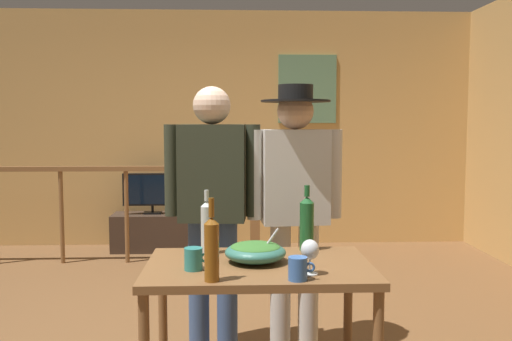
{
  "coord_description": "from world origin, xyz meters",
  "views": [
    {
      "loc": [
        0.24,
        -3.56,
        1.47
      ],
      "look_at": [
        0.37,
        -0.45,
        1.19
      ],
      "focal_mm": 39.21,
      "sensor_mm": 36.0,
      "label": 1
    }
  ],
  "objects_px": {
    "wine_bottle_green": "(307,222)",
    "mug_teal": "(194,259)",
    "salad_bowl": "(255,251)",
    "wine_bottle_amber": "(212,248)",
    "person_standing_left": "(212,196)",
    "serving_table": "(259,280)",
    "tv_console": "(153,232)",
    "framed_picture": "(307,89)",
    "stair_railing": "(145,198)",
    "person_standing_right": "(295,193)",
    "flat_screen_tv": "(152,190)",
    "wine_glass": "(310,251)",
    "mug_blue": "(298,269)",
    "wine_bottle_clear": "(207,227)"
  },
  "relations": [
    {
      "from": "wine_bottle_amber",
      "to": "serving_table",
      "type": "bearing_deg",
      "value": 53.04
    },
    {
      "from": "flat_screen_tv",
      "to": "mug_blue",
      "type": "relative_size",
      "value": 5.22
    },
    {
      "from": "framed_picture",
      "to": "mug_teal",
      "type": "relative_size",
      "value": 6.35
    },
    {
      "from": "tv_console",
      "to": "wine_bottle_green",
      "type": "relative_size",
      "value": 2.45
    },
    {
      "from": "person_standing_right",
      "to": "framed_picture",
      "type": "bearing_deg",
      "value": -103.49
    },
    {
      "from": "salad_bowl",
      "to": "mug_teal",
      "type": "relative_size",
      "value": 2.51
    },
    {
      "from": "wine_bottle_clear",
      "to": "person_standing_left",
      "type": "xyz_separation_m",
      "value": [
        0.01,
        0.45,
        0.11
      ]
    },
    {
      "from": "framed_picture",
      "to": "stair_railing",
      "type": "xyz_separation_m",
      "value": [
        -1.79,
        -0.84,
        -1.17
      ]
    },
    {
      "from": "tv_console",
      "to": "wine_bottle_clear",
      "type": "height_order",
      "value": "wine_bottle_clear"
    },
    {
      "from": "wine_glass",
      "to": "person_standing_right",
      "type": "xyz_separation_m",
      "value": [
        0.03,
        0.88,
        0.16
      ]
    },
    {
      "from": "stair_railing",
      "to": "wine_bottle_clear",
      "type": "relative_size",
      "value": 9.72
    },
    {
      "from": "wine_bottle_amber",
      "to": "person_standing_left",
      "type": "height_order",
      "value": "person_standing_left"
    },
    {
      "from": "serving_table",
      "to": "wine_bottle_clear",
      "type": "xyz_separation_m",
      "value": [
        -0.27,
        0.23,
        0.23
      ]
    },
    {
      "from": "framed_picture",
      "to": "mug_teal",
      "type": "distance_m",
      "value": 4.2
    },
    {
      "from": "framed_picture",
      "to": "person_standing_right",
      "type": "bearing_deg",
      "value": -98.89
    },
    {
      "from": "mug_teal",
      "to": "person_standing_left",
      "type": "bearing_deg",
      "value": 85.36
    },
    {
      "from": "salad_bowl",
      "to": "person_standing_left",
      "type": "distance_m",
      "value": 0.71
    },
    {
      "from": "salad_bowl",
      "to": "wine_bottle_amber",
      "type": "relative_size",
      "value": 0.83
    },
    {
      "from": "flat_screen_tv",
      "to": "wine_glass",
      "type": "bearing_deg",
      "value": -71.03
    },
    {
      "from": "tv_console",
      "to": "mug_teal",
      "type": "height_order",
      "value": "mug_teal"
    },
    {
      "from": "flat_screen_tv",
      "to": "mug_teal",
      "type": "distance_m",
      "value": 3.68
    },
    {
      "from": "framed_picture",
      "to": "serving_table",
      "type": "distance_m",
      "value": 4.07
    },
    {
      "from": "person_standing_left",
      "to": "wine_bottle_amber",
      "type": "bearing_deg",
      "value": 96.46
    },
    {
      "from": "wine_bottle_amber",
      "to": "person_standing_right",
      "type": "height_order",
      "value": "person_standing_right"
    },
    {
      "from": "wine_bottle_green",
      "to": "person_standing_left",
      "type": "height_order",
      "value": "person_standing_left"
    },
    {
      "from": "serving_table",
      "to": "wine_bottle_green",
      "type": "height_order",
      "value": "wine_bottle_green"
    },
    {
      "from": "salad_bowl",
      "to": "mug_blue",
      "type": "xyz_separation_m",
      "value": [
        0.18,
        -0.34,
        -0.0
      ]
    },
    {
      "from": "flat_screen_tv",
      "to": "wine_bottle_clear",
      "type": "xyz_separation_m",
      "value": [
        0.77,
        -3.27,
        0.2
      ]
    },
    {
      "from": "person_standing_right",
      "to": "wine_bottle_clear",
      "type": "bearing_deg",
      "value": 35.62
    },
    {
      "from": "wine_bottle_amber",
      "to": "wine_bottle_green",
      "type": "xyz_separation_m",
      "value": [
        0.51,
        0.59,
        0.0
      ]
    },
    {
      "from": "stair_railing",
      "to": "flat_screen_tv",
      "type": "height_order",
      "value": "stair_railing"
    },
    {
      "from": "salad_bowl",
      "to": "person_standing_left",
      "type": "height_order",
      "value": "person_standing_left"
    },
    {
      "from": "serving_table",
      "to": "wine_bottle_green",
      "type": "relative_size",
      "value": 3.11
    },
    {
      "from": "framed_picture",
      "to": "flat_screen_tv",
      "type": "distance_m",
      "value": 2.15
    },
    {
      "from": "mug_blue",
      "to": "person_standing_left",
      "type": "distance_m",
      "value": 1.08
    },
    {
      "from": "person_standing_left",
      "to": "person_standing_right",
      "type": "height_order",
      "value": "person_standing_right"
    },
    {
      "from": "wine_bottle_green",
      "to": "mug_blue",
      "type": "xyz_separation_m",
      "value": [
        -0.12,
        -0.59,
        -0.1
      ]
    },
    {
      "from": "mug_blue",
      "to": "person_standing_left",
      "type": "relative_size",
      "value": 0.07
    },
    {
      "from": "wine_glass",
      "to": "mug_teal",
      "type": "distance_m",
      "value": 0.57
    },
    {
      "from": "wine_bottle_clear",
      "to": "tv_console",
      "type": "bearing_deg",
      "value": 103.11
    },
    {
      "from": "wine_bottle_green",
      "to": "mug_teal",
      "type": "relative_size",
      "value": 2.93
    },
    {
      "from": "framed_picture",
      "to": "wine_bottle_green",
      "type": "relative_size",
      "value": 2.17
    },
    {
      "from": "framed_picture",
      "to": "flat_screen_tv",
      "type": "relative_size",
      "value": 1.23
    },
    {
      "from": "wine_bottle_green",
      "to": "person_standing_right",
      "type": "relative_size",
      "value": 0.22
    },
    {
      "from": "flat_screen_tv",
      "to": "wine_bottle_green",
      "type": "relative_size",
      "value": 1.76
    },
    {
      "from": "mug_teal",
      "to": "wine_bottle_green",
      "type": "bearing_deg",
      "value": 33.34
    },
    {
      "from": "tv_console",
      "to": "serving_table",
      "type": "relative_size",
      "value": 0.79
    },
    {
      "from": "framed_picture",
      "to": "person_standing_left",
      "type": "xyz_separation_m",
      "value": [
        -1.01,
        -3.14,
        -0.84
      ]
    },
    {
      "from": "flat_screen_tv",
      "to": "person_standing_right",
      "type": "xyz_separation_m",
      "value": [
        1.3,
        -2.82,
        0.32
      ]
    },
    {
      "from": "stair_railing",
      "to": "wine_bottle_green",
      "type": "height_order",
      "value": "wine_bottle_green"
    }
  ]
}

